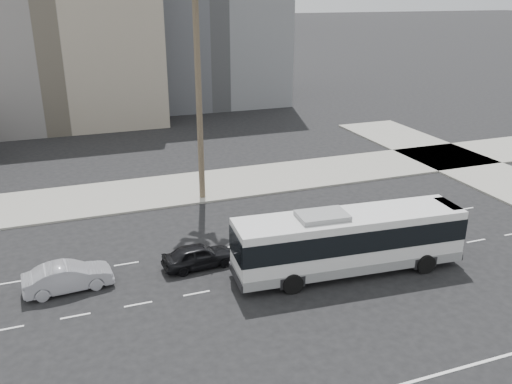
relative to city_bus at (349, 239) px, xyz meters
name	(u,v)px	position (x,y,z in m)	size (l,w,h in m)	color
ground	(302,274)	(-2.52, 0.55, -1.93)	(700.00, 700.00, 0.00)	black
sidewalk_north	(222,184)	(-2.52, 16.05, -1.86)	(120.00, 7.00, 0.15)	gray
midrise_beige_west	(48,43)	(-14.52, 45.55, 7.07)	(24.00, 18.00, 18.00)	slate
midrise_gray_center	(199,4)	(5.48, 52.55, 11.07)	(20.00, 20.00, 26.00)	#53545A
city_bus	(349,239)	(0.00, 0.00, 0.00)	(12.98, 3.80, 3.68)	silver
car_a	(198,256)	(-7.68, 3.32, -1.24)	(4.09, 1.65, 1.39)	black
car_b	(68,277)	(-14.68, 3.25, -1.19)	(4.50, 1.57, 1.48)	#A4A4AD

